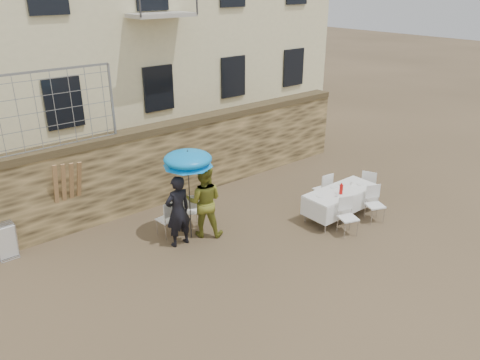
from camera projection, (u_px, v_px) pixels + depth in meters
ground at (291, 276)px, 10.03m from camera, size 80.00×80.00×0.00m
stone_wall at (166, 163)px, 13.15m from camera, size 13.00×0.50×2.20m
chain_link_fence at (46, 111)px, 10.61m from camera, size 3.20×0.06×1.80m
man_suit at (178, 211)px, 10.89m from camera, size 0.65×0.43×1.77m
woman_dress at (204, 201)px, 11.31m from camera, size 1.12×1.10×1.82m
umbrella at (188, 162)px, 10.75m from camera, size 1.18×1.18×2.11m
couple_chair_left at (167, 218)px, 11.43m from camera, size 0.53×0.53×0.96m
couple_chair_right at (191, 210)px, 11.84m from camera, size 0.63×0.63×0.96m
banquet_table at (341, 192)px, 12.26m from camera, size 2.10×0.85×0.78m
soda_bottle at (341, 189)px, 11.97m from camera, size 0.09×0.09×0.26m
table_chair_front_left at (348, 217)px, 11.48m from camera, size 0.61×0.61×0.96m
table_chair_front_right at (375, 205)px, 12.12m from camera, size 0.63×0.63×0.96m
table_chair_back at (322, 189)px, 13.05m from camera, size 0.53×0.53×0.96m
table_chair_side at (369, 185)px, 13.25m from camera, size 0.63×0.63×0.96m
chair_stack_right at (4, 239)px, 10.56m from camera, size 0.46×0.40×0.92m
wood_planks at (69, 197)px, 11.33m from camera, size 0.70×0.20×2.00m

